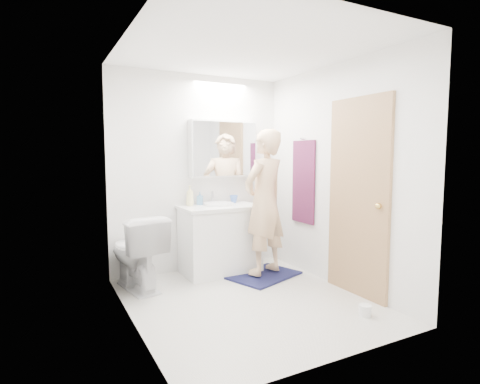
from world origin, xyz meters
TOP-DOWN VIEW (x-y plane):
  - floor at (0.00, 0.00)m, footprint 2.50×2.50m
  - ceiling at (0.00, 0.00)m, footprint 2.50×2.50m
  - wall_back at (0.00, 1.25)m, footprint 2.50×0.00m
  - wall_front at (0.00, -1.25)m, footprint 2.50×0.00m
  - wall_left at (-1.10, 0.00)m, footprint 0.00×2.50m
  - wall_right at (1.10, 0.00)m, footprint 0.00×2.50m
  - vanity_cabinet at (0.15, 0.96)m, footprint 0.90×0.55m
  - countertop at (0.15, 0.96)m, footprint 0.95×0.58m
  - sink_basin at (0.15, 0.99)m, footprint 0.36×0.36m
  - faucet at (0.15, 1.19)m, footprint 0.02×0.02m
  - medicine_cabinet at (0.30, 1.18)m, footprint 0.88×0.14m
  - mirror_panel at (0.30, 1.10)m, footprint 0.84×0.01m
  - toilet at (-0.88, 0.85)m, footprint 0.58×0.85m
  - bath_rug at (0.54, 0.57)m, footprint 0.94×0.78m
  - person at (0.54, 0.57)m, footprint 0.71×0.58m
  - door at (1.08, -0.35)m, footprint 0.04×0.80m
  - door_knob at (1.04, -0.65)m, footprint 0.06×0.06m
  - towel at (1.08, 0.55)m, footprint 0.02×0.42m
  - towel_hook at (1.07, 0.55)m, footprint 0.07×0.02m
  - soap_bottle_a at (-0.17, 1.11)m, footprint 0.12×0.12m
  - soap_bottle_b at (-0.03, 1.15)m, footprint 0.10×0.10m
  - toothbrush_cup at (0.42, 1.12)m, footprint 0.11×0.11m
  - toilet_paper_roll at (0.76, -0.80)m, footprint 0.11×0.11m

SIDE VIEW (x-z plane):
  - floor at x=0.00m, z-range 0.00..0.00m
  - bath_rug at x=0.54m, z-range 0.00..0.02m
  - toilet_paper_roll at x=0.76m, z-range 0.00..0.10m
  - vanity_cabinet at x=0.15m, z-range 0.00..0.78m
  - toilet at x=-0.88m, z-range 0.00..0.80m
  - countertop at x=0.15m, z-range 0.78..0.82m
  - sink_basin at x=0.15m, z-range 0.82..0.85m
  - toothbrush_cup at x=0.42m, z-range 0.82..0.92m
  - person at x=0.54m, z-range 0.05..1.72m
  - soap_bottle_b at x=-0.03m, z-range 0.82..0.98m
  - faucet at x=0.15m, z-range 0.82..0.98m
  - soap_bottle_a at x=-0.17m, z-range 0.82..1.06m
  - door_knob at x=1.04m, z-range 0.92..0.98m
  - door at x=1.08m, z-range 0.00..2.00m
  - towel at x=1.08m, z-range 0.60..1.60m
  - wall_back at x=0.00m, z-range -0.05..2.45m
  - wall_front at x=0.00m, z-range -0.05..2.45m
  - wall_left at x=-1.10m, z-range -0.05..2.45m
  - wall_right at x=1.10m, z-range -0.05..2.45m
  - medicine_cabinet at x=0.30m, z-range 1.15..1.85m
  - mirror_panel at x=0.30m, z-range 1.17..1.83m
  - towel_hook at x=1.07m, z-range 1.61..1.63m
  - ceiling at x=0.00m, z-range 2.40..2.40m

